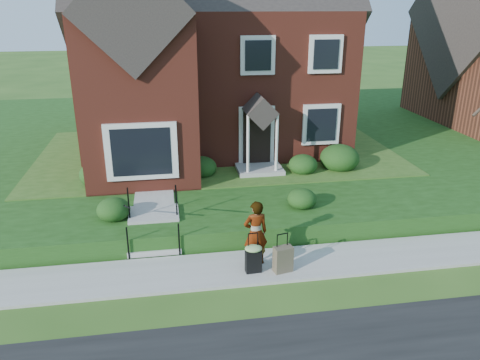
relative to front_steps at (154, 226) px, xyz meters
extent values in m
plane|color=#2D5119|center=(2.50, -1.84, -0.47)|extent=(120.00, 120.00, 0.00)
cube|color=#9E9B93|center=(2.50, -1.84, -0.43)|extent=(60.00, 1.60, 0.08)
cube|color=#1B3E11|center=(6.50, 9.06, -0.17)|extent=(44.00, 20.00, 0.60)
cube|color=#9E9B93|center=(0.00, 3.16, 0.16)|extent=(1.20, 6.00, 0.06)
cube|color=maroon|center=(2.50, 8.16, 2.83)|extent=(10.00, 8.00, 5.40)
cube|color=maroon|center=(-0.30, 3.36, 2.83)|extent=(3.60, 2.40, 5.40)
cube|color=silver|center=(-0.30, 2.21, 1.53)|extent=(2.20, 0.30, 1.80)
cube|color=black|center=(3.70, 4.10, 1.18)|extent=(1.00, 0.12, 2.10)
cube|color=black|center=(6.10, 4.11, 1.63)|extent=(1.40, 0.10, 1.50)
cube|color=#9E9B93|center=(0.00, -0.84, -0.32)|extent=(1.40, 0.30, 0.15)
cube|color=#9E9B93|center=(0.00, -0.54, -0.17)|extent=(1.40, 0.30, 0.15)
cube|color=#9E9B93|center=(0.00, -0.24, -0.02)|extent=(1.40, 0.30, 0.15)
cube|color=#9E9B93|center=(0.00, 0.06, 0.13)|extent=(1.40, 0.30, 0.15)
cube|color=#9E9B93|center=(0.00, 0.61, 0.13)|extent=(1.40, 0.80, 0.15)
cylinder|color=black|center=(-0.65, -0.99, 0.06)|extent=(0.04, 0.04, 0.90)
cylinder|color=black|center=(-0.65, 0.21, 0.66)|extent=(0.04, 0.04, 0.90)
cylinder|color=black|center=(0.65, -0.99, 0.06)|extent=(0.04, 0.04, 0.90)
cylinder|color=black|center=(0.65, 0.21, 0.66)|extent=(0.04, 0.04, 0.90)
ellipsoid|color=#0F3410|center=(-1.79, 3.20, 0.58)|extent=(1.30, 1.30, 0.91)
ellipsoid|color=#0F3410|center=(1.63, 3.53, 0.50)|extent=(1.07, 1.07, 0.75)
ellipsoid|color=#0F3410|center=(5.22, 3.26, 0.49)|extent=(1.03, 1.03, 0.72)
ellipsoid|color=#0F3410|center=(6.65, 3.44, 0.62)|extent=(1.42, 1.42, 0.99)
ellipsoid|color=#0F3410|center=(-1.10, 0.45, 0.45)|extent=(0.93, 0.93, 0.65)
ellipsoid|color=#0F3410|center=(4.34, 0.38, 0.43)|extent=(0.86, 0.86, 0.61)
imported|color=#999999|center=(2.53, -1.73, 0.46)|extent=(0.67, 0.49, 1.71)
cube|color=black|center=(2.40, -2.12, -0.10)|extent=(0.40, 0.23, 0.58)
cylinder|color=black|center=(2.40, -2.12, 0.62)|extent=(0.23, 0.04, 0.03)
cylinder|color=black|center=(2.29, -2.12, 0.41)|extent=(0.02, 0.02, 0.44)
cylinder|color=black|center=(2.52, -2.12, 0.41)|extent=(0.02, 0.02, 0.44)
cylinder|color=black|center=(2.27, -2.12, -0.36)|extent=(0.04, 0.06, 0.06)
cylinder|color=black|center=(2.54, -2.12, -0.36)|extent=(0.04, 0.06, 0.06)
ellipsoid|color=#86B165|center=(2.40, -2.12, 0.25)|extent=(0.45, 0.37, 0.14)
cube|color=brown|center=(3.12, -2.21, -0.06)|extent=(0.50, 0.35, 0.66)
cylinder|color=black|center=(3.12, -2.21, 0.59)|extent=(0.27, 0.09, 0.03)
cylinder|color=black|center=(2.99, -2.21, 0.43)|extent=(0.02, 0.02, 0.32)
cylinder|color=black|center=(3.26, -2.21, 0.43)|extent=(0.02, 0.02, 0.32)
cylinder|color=black|center=(2.96, -2.21, -0.36)|extent=(0.05, 0.07, 0.06)
cylinder|color=black|center=(3.28, -2.21, -0.36)|extent=(0.05, 0.07, 0.06)
camera|label=1|loc=(0.47, -11.89, 5.81)|focal=35.00mm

